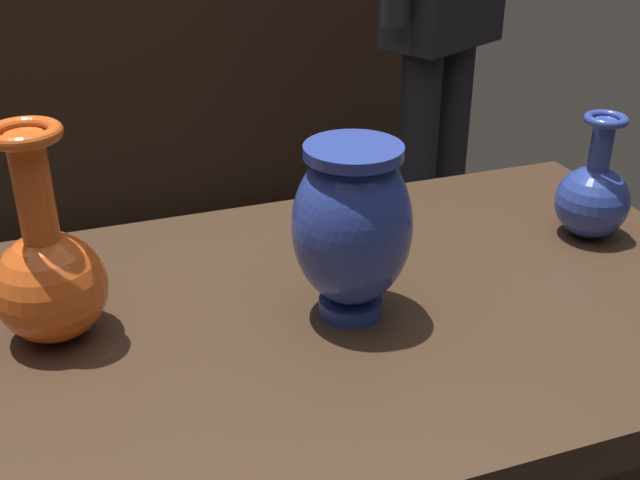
{
  "coord_description": "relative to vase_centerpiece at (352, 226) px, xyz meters",
  "views": [
    {
      "loc": [
        -0.24,
        -0.78,
        1.32
      ],
      "look_at": [
        0.04,
        -0.01,
        0.9
      ],
      "focal_mm": 44.67,
      "sensor_mm": 36.0,
      "label": 1
    }
  ],
  "objects": [
    {
      "name": "back_display_shelf",
      "position": [
        -0.07,
        2.22,
        -0.42
      ],
      "size": [
        2.6,
        0.4,
        0.99
      ],
      "color": "#382619",
      "rests_on": "ground_plane"
    },
    {
      "name": "vase_left_accent",
      "position": [
        -0.34,
        0.07,
        -0.04
      ],
      "size": [
        0.13,
        0.13,
        0.25
      ],
      "color": "#E55B1E",
      "rests_on": "display_plinth"
    },
    {
      "name": "vase_tall_behind",
      "position": [
        0.4,
        0.08,
        -0.06
      ],
      "size": [
        0.1,
        0.1,
        0.18
      ],
      "color": "#2D429E",
      "rests_on": "display_plinth"
    },
    {
      "name": "vase_centerpiece",
      "position": [
        0.0,
        0.0,
        0.0
      ],
      "size": [
        0.14,
        0.14,
        0.22
      ],
      "color": "#2D429E",
      "rests_on": "display_plinth"
    }
  ]
}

